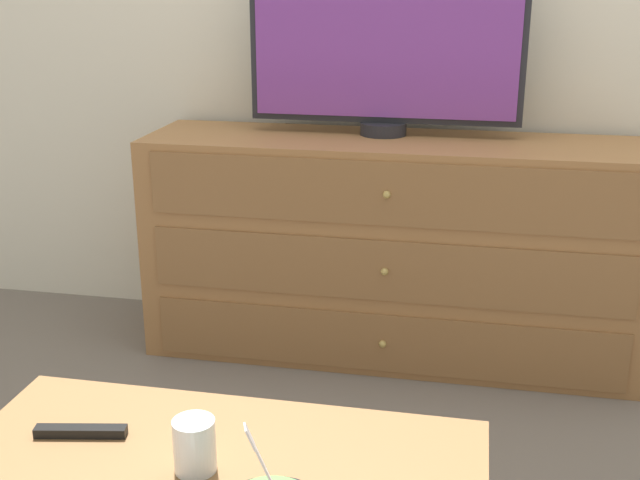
# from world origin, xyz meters

# --- Properties ---
(ground_plane) EXTENTS (12.00, 12.00, 0.00)m
(ground_plane) POSITION_xyz_m (0.00, 0.00, 0.00)
(ground_plane) COLOR #70665B
(dresser) EXTENTS (1.62, 0.44, 0.74)m
(dresser) POSITION_xyz_m (-0.12, -0.24, 0.37)
(dresser) COLOR #9E6B3D
(dresser) RESTS_ON ground_plane
(tv) EXTENTS (0.88, 0.15, 0.56)m
(tv) POSITION_xyz_m (-0.17, -0.16, 1.02)
(tv) COLOR #232328
(tv) RESTS_ON dresser
(drink_cup) EXTENTS (0.07, 0.07, 0.09)m
(drink_cup) POSITION_xyz_m (-0.30, -1.66, 0.49)
(drink_cup) COLOR beige
(drink_cup) RESTS_ON coffee_table
(remote_control) EXTENTS (0.17, 0.06, 0.02)m
(remote_control) POSITION_xyz_m (-0.54, -1.60, 0.45)
(remote_control) COLOR black
(remote_control) RESTS_ON coffee_table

